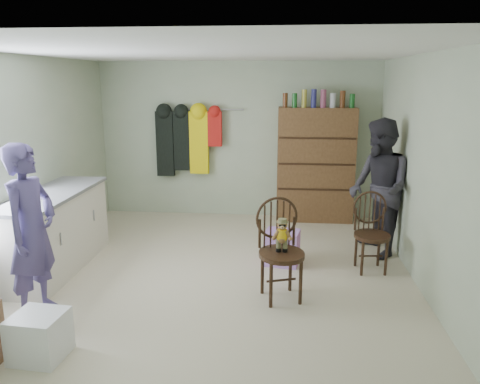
# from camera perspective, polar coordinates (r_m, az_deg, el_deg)

# --- Properties ---
(ground_plane) EXTENTS (5.00, 5.00, 0.00)m
(ground_plane) POSITION_cam_1_polar(r_m,az_deg,el_deg) (5.57, -2.80, -9.97)
(ground_plane) COLOR beige
(ground_plane) RESTS_ON ground
(room_walls) EXTENTS (5.00, 5.00, 5.00)m
(room_walls) POSITION_cam_1_polar(r_m,az_deg,el_deg) (5.67, -2.22, 7.04)
(room_walls) COLOR #B5C1A1
(room_walls) RESTS_ON ground
(counter) EXTENTS (0.64, 1.86, 0.94)m
(counter) POSITION_cam_1_polar(r_m,az_deg,el_deg) (5.99, -21.72, -4.43)
(counter) COLOR silver
(counter) RESTS_ON ground
(plastic_tub) EXTENTS (0.43, 0.41, 0.38)m
(plastic_tub) POSITION_cam_1_polar(r_m,az_deg,el_deg) (4.31, -23.26, -15.83)
(plastic_tub) COLOR white
(plastic_tub) RESTS_ON ground
(chair_front) EXTENTS (0.59, 0.59, 1.05)m
(chair_front) POSITION_cam_1_polar(r_m,az_deg,el_deg) (4.83, 4.93, -6.29)
(chair_front) COLOR #382213
(chair_front) RESTS_ON ground
(chair_far) EXTENTS (0.46, 0.46, 0.94)m
(chair_far) POSITION_cam_1_polar(r_m,az_deg,el_deg) (5.75, 15.69, -4.36)
(chair_far) COLOR #382213
(chair_far) RESTS_ON ground
(striped_bag) EXTENTS (0.45, 0.38, 0.43)m
(striped_bag) POSITION_cam_1_polar(r_m,az_deg,el_deg) (5.80, 5.14, -6.76)
(striped_bag) COLOR pink
(striped_bag) RESTS_ON ground
(person_left) EXTENTS (0.46, 0.65, 1.68)m
(person_left) POSITION_cam_1_polar(r_m,az_deg,el_deg) (4.79, -24.07, -4.48)
(person_left) COLOR #4D4279
(person_left) RESTS_ON ground
(person_right) EXTENTS (0.85, 0.99, 1.76)m
(person_right) POSITION_cam_1_polar(r_m,az_deg,el_deg) (6.16, 16.58, 0.43)
(person_right) COLOR #2D2B33
(person_right) RESTS_ON ground
(dresser) EXTENTS (1.20, 0.39, 2.08)m
(dresser) POSITION_cam_1_polar(r_m,az_deg,el_deg) (7.48, 9.20, 3.37)
(dresser) COLOR brown
(dresser) RESTS_ON ground
(coat_rack) EXTENTS (1.42, 0.12, 1.09)m
(coat_rack) POSITION_cam_1_polar(r_m,az_deg,el_deg) (7.66, -6.55, 6.22)
(coat_rack) COLOR #99999E
(coat_rack) RESTS_ON ground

